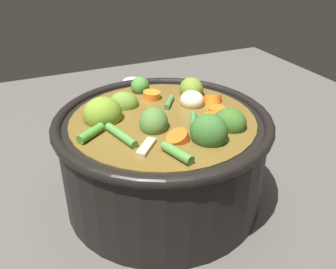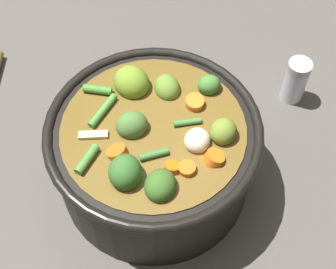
{
  "view_description": "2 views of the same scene",
  "coord_description": "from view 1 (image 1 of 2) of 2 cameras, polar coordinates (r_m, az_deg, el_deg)",
  "views": [
    {
      "loc": [
        0.16,
        0.37,
        0.32
      ],
      "look_at": [
        -0.01,
        -0.01,
        0.09
      ],
      "focal_mm": 39.29,
      "sensor_mm": 36.0,
      "label": 1
    },
    {
      "loc": [
        -0.26,
        0.24,
        0.62
      ],
      "look_at": [
        -0.01,
        -0.02,
        0.1
      ],
      "focal_mm": 53.97,
      "sensor_mm": 36.0,
      "label": 2
    }
  ],
  "objects": [
    {
      "name": "ground_plane",
      "position": [
        0.51,
        -0.73,
        -9.54
      ],
      "size": [
        1.1,
        1.1,
        0.0
      ],
      "primitive_type": "plane",
      "color": "#514C47"
    },
    {
      "name": "cooking_pot",
      "position": [
        0.47,
        -0.77,
        -3.28
      ],
      "size": [
        0.27,
        0.27,
        0.15
      ],
      "color": "black",
      "rests_on": "ground_plane"
    },
    {
      "name": "salt_shaker",
      "position": [
        0.71,
        -5.4,
        5.62
      ],
      "size": [
        0.04,
        0.04,
        0.07
      ],
      "color": "silver",
      "rests_on": "ground_plane"
    }
  ]
}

